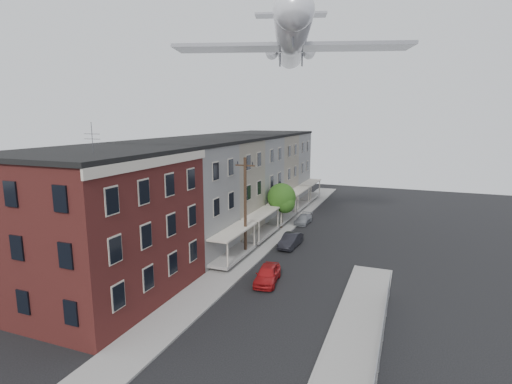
% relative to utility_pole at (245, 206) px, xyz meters
% --- Properties ---
extents(sidewalk_left, '(3.00, 62.00, 0.12)m').
position_rel_utility_pole_xyz_m(sidewalk_left, '(0.10, 6.00, -4.61)').
color(sidewalk_left, gray).
rests_on(sidewalk_left, ground).
extents(sidewalk_right, '(3.00, 26.00, 0.12)m').
position_rel_utility_pole_xyz_m(sidewalk_right, '(11.10, -12.00, -4.61)').
color(sidewalk_right, gray).
rests_on(sidewalk_right, ground).
extents(curb_left, '(0.15, 62.00, 0.14)m').
position_rel_utility_pole_xyz_m(curb_left, '(1.55, 6.00, -4.60)').
color(curb_left, gray).
rests_on(curb_left, ground).
extents(curb_right, '(0.15, 26.00, 0.14)m').
position_rel_utility_pole_xyz_m(curb_right, '(9.65, -12.00, -4.60)').
color(curb_right, gray).
rests_on(curb_right, ground).
extents(corner_building, '(10.31, 12.30, 12.15)m').
position_rel_utility_pole_xyz_m(corner_building, '(-6.40, -11.00, 0.49)').
color(corner_building, black).
rests_on(corner_building, ground).
extents(row_house_a, '(11.98, 7.00, 10.30)m').
position_rel_utility_pole_xyz_m(row_house_a, '(-6.36, -1.50, 0.45)').
color(row_house_a, slate).
rests_on(row_house_a, ground).
extents(row_house_b, '(11.98, 7.00, 10.30)m').
position_rel_utility_pole_xyz_m(row_house_b, '(-6.36, 5.50, 0.45)').
color(row_house_b, gray).
rests_on(row_house_b, ground).
extents(row_house_c, '(11.98, 7.00, 10.30)m').
position_rel_utility_pole_xyz_m(row_house_c, '(-6.36, 12.50, 0.45)').
color(row_house_c, slate).
rests_on(row_house_c, ground).
extents(row_house_d, '(11.98, 7.00, 10.30)m').
position_rel_utility_pole_xyz_m(row_house_d, '(-6.36, 19.50, 0.45)').
color(row_house_d, gray).
rests_on(row_house_d, ground).
extents(row_house_e, '(11.98, 7.00, 10.30)m').
position_rel_utility_pole_xyz_m(row_house_e, '(-6.36, 26.50, 0.45)').
color(row_house_e, slate).
rests_on(row_house_e, ground).
extents(chainlink_fence, '(0.06, 18.06, 1.90)m').
position_rel_utility_pole_xyz_m(chainlink_fence, '(12.60, -13.00, -3.68)').
color(chainlink_fence, gray).
rests_on(chainlink_fence, ground).
extents(utility_pole, '(1.80, 0.26, 9.00)m').
position_rel_utility_pole_xyz_m(utility_pole, '(0.00, 0.00, 0.00)').
color(utility_pole, black).
rests_on(utility_pole, ground).
extents(street_tree, '(3.22, 3.20, 5.20)m').
position_rel_utility_pole_xyz_m(street_tree, '(0.33, 9.92, -1.22)').
color(street_tree, black).
rests_on(street_tree, ground).
extents(car_near, '(2.11, 4.15, 1.35)m').
position_rel_utility_pole_xyz_m(car_near, '(3.80, -4.75, -4.00)').
color(car_near, '#AD1618').
rests_on(car_near, ground).
extents(car_mid, '(1.58, 4.05, 1.32)m').
position_rel_utility_pole_xyz_m(car_mid, '(3.02, 4.11, -4.02)').
color(car_mid, black).
rests_on(car_mid, ground).
extents(car_far, '(1.65, 3.74, 1.07)m').
position_rel_utility_pole_xyz_m(car_far, '(2.00, 12.96, -4.14)').
color(car_far, gray).
rests_on(car_far, ground).
extents(airplane, '(21.63, 24.75, 7.16)m').
position_rel_utility_pole_xyz_m(airplane, '(1.95, 6.94, 14.99)').
color(airplane, silver).
rests_on(airplane, ground).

